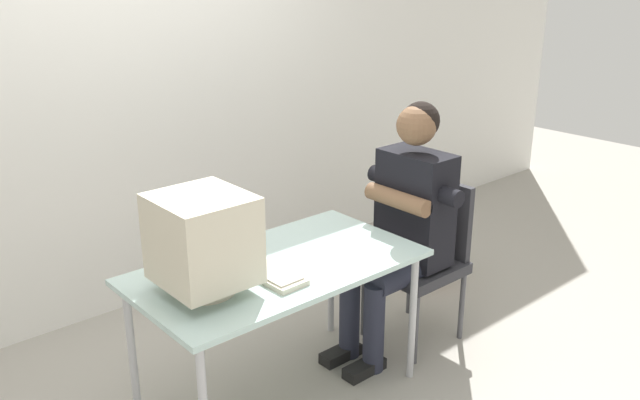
# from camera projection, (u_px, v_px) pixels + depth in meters

# --- Properties ---
(ground_plane) EXTENTS (12.00, 12.00, 0.00)m
(ground_plane) POSITION_uv_depth(u_px,v_px,m) (281.00, 396.00, 3.29)
(ground_plane) COLOR #9E998E
(wall_back) EXTENTS (8.00, 0.10, 3.00)m
(wall_back) POSITION_uv_depth(u_px,v_px,m) (170.00, 53.00, 3.97)
(wall_back) COLOR silver
(wall_back) RESTS_ON ground_plane
(desk) EXTENTS (1.32, 0.73, 0.71)m
(desk) POSITION_uv_depth(u_px,v_px,m) (278.00, 275.00, 3.07)
(desk) COLOR #B7B7BC
(desk) RESTS_ON ground_plane
(crt_monitor) EXTENTS (0.37, 0.38, 0.42)m
(crt_monitor) POSITION_uv_depth(u_px,v_px,m) (204.00, 240.00, 2.72)
(crt_monitor) COLOR beige
(crt_monitor) RESTS_ON desk
(keyboard) EXTENTS (0.16, 0.45, 0.03)m
(keyboard) POSITION_uv_depth(u_px,v_px,m) (264.00, 270.00, 2.96)
(keyboard) COLOR beige
(keyboard) RESTS_ON desk
(office_chair) EXTENTS (0.45, 0.45, 0.89)m
(office_chair) POSITION_uv_depth(u_px,v_px,m) (423.00, 252.00, 3.70)
(office_chair) COLOR #4C4C51
(office_chair) RESTS_ON ground_plane
(person_seated) EXTENTS (0.67, 0.59, 1.35)m
(person_seated) POSITION_uv_depth(u_px,v_px,m) (403.00, 219.00, 3.51)
(person_seated) COLOR black
(person_seated) RESTS_ON ground_plane
(potted_plant) EXTENTS (0.68, 0.61, 0.77)m
(potted_plant) POSITION_uv_depth(u_px,v_px,m) (421.00, 239.00, 4.40)
(potted_plant) COLOR #9E6647
(potted_plant) RESTS_ON ground_plane
(desk_mug) EXTENTS (0.07, 0.09, 0.11)m
(desk_mug) POSITION_uv_depth(u_px,v_px,m) (236.00, 238.00, 3.20)
(desk_mug) COLOR red
(desk_mug) RESTS_ON desk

